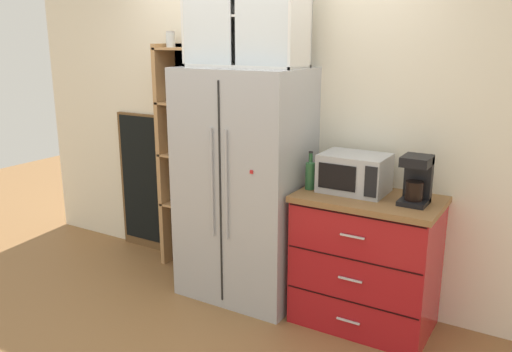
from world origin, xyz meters
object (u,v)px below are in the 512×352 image
object	(u,v)px
chalkboard_menu	(146,182)
mug_charcoal	(372,189)
bottle_green	(310,173)
coffee_maker	(417,179)
microwave	(354,173)
refrigerator	(245,185)

from	to	relation	value
chalkboard_menu	mug_charcoal	bearing A→B (deg)	-5.43
bottle_green	chalkboard_menu	bearing A→B (deg)	170.44
bottle_green	chalkboard_menu	world-z (taller)	chalkboard_menu
coffee_maker	microwave	bearing A→B (deg)	174.36
microwave	coffee_maker	size ratio (longest dim) A/B	1.42
microwave	chalkboard_menu	bearing A→B (deg)	174.39
microwave	chalkboard_menu	size ratio (longest dim) A/B	0.35
coffee_maker	bottle_green	size ratio (longest dim) A/B	1.16
mug_charcoal	bottle_green	world-z (taller)	bottle_green
microwave	chalkboard_menu	distance (m)	2.14
coffee_maker	mug_charcoal	distance (m)	0.32
coffee_maker	chalkboard_menu	distance (m)	2.56
refrigerator	chalkboard_menu	distance (m)	1.32
microwave	coffee_maker	distance (m)	0.43
chalkboard_menu	refrigerator	bearing A→B (deg)	-12.99
microwave	chalkboard_menu	world-z (taller)	chalkboard_menu
mug_charcoal	chalkboard_menu	bearing A→B (deg)	174.57
refrigerator	mug_charcoal	xyz separation A→B (m)	(0.96, 0.08, 0.10)
refrigerator	coffee_maker	world-z (taller)	refrigerator
refrigerator	bottle_green	world-z (taller)	refrigerator
refrigerator	chalkboard_menu	xyz separation A→B (m)	(-1.26, 0.29, -0.23)
bottle_green	chalkboard_menu	size ratio (longest dim) A/B	0.21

